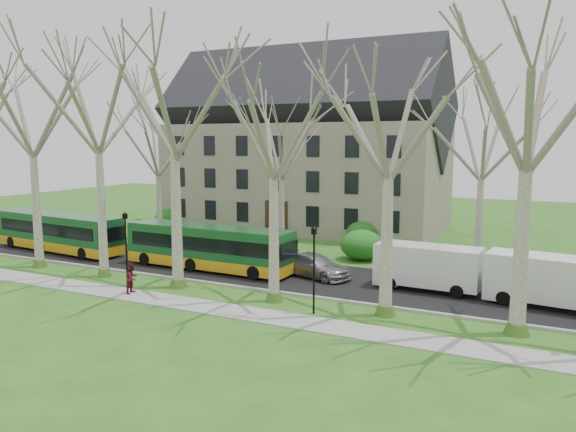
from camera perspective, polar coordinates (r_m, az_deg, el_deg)
The scene contains 15 objects.
ground at distance 31.85m, azimuth -6.66°, elevation -7.88°, with size 120.00×120.00×0.00m, color #305E1B.
sidewalk at distance 29.86m, azimuth -9.30°, elevation -8.94°, with size 70.00×2.00×0.06m, color gray.
road at distance 36.42m, azimuth -1.91°, elevation -5.79°, with size 80.00×8.00×0.06m, color black.
curb at distance 33.05m, azimuth -5.23°, elevation -7.16°, with size 80.00×0.25×0.14m, color #A5A39E.
building at distance 54.65m, azimuth 1.74°, elevation 7.25°, with size 26.50×12.20×16.00m.
tree_row_verge at distance 30.96m, azimuth -6.56°, elevation 4.82°, with size 49.00×7.00×14.00m.
tree_row_far at distance 40.98m, azimuth 0.06°, elevation 4.19°, with size 33.00×7.00×12.00m.
lamp_row at distance 30.44m, azimuth -7.76°, elevation -3.66°, with size 36.22×0.22×4.30m.
hedges at distance 45.73m, azimuth -2.02°, elevation -1.75°, with size 30.60×8.60×2.00m.
bus_lead at distance 46.48m, azimuth -22.24°, elevation -1.51°, with size 11.81×2.46×2.95m, color #154C23, non-canonical shape.
bus_follow at distance 37.39m, azimuth -8.06°, elevation -3.13°, with size 11.85×2.47×2.96m, color #154C23, non-canonical shape.
sedan at distance 35.14m, azimuth 2.78°, elevation -5.05°, with size 1.99×4.89×1.42m, color #9F9FA3.
van_a at distance 32.98m, azimuth 14.01°, elevation -5.13°, with size 5.84×2.12×2.55m, color silver, non-canonical shape.
van_b at distance 31.74m, azimuth 24.94°, elevation -6.06°, with size 6.02×2.19×2.63m, color silver, non-canonical shape.
pedestrian_b at distance 32.60m, azimuth -15.55°, elevation -6.08°, with size 0.84×0.65×1.73m, color maroon.
Camera 1 is at (16.82, -25.65, 8.57)m, focal length 35.00 mm.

